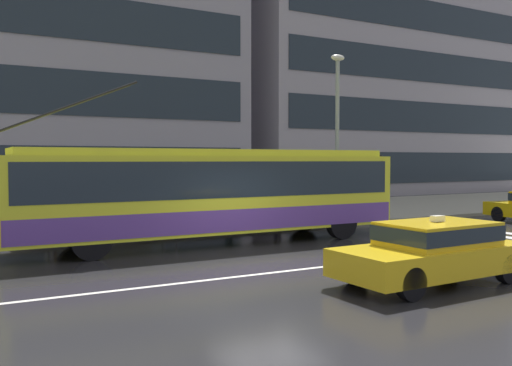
% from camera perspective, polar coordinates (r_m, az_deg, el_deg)
% --- Properties ---
extents(ground_plane, '(160.00, 160.00, 0.00)m').
position_cam_1_polar(ground_plane, '(13.85, 1.35, -8.15)').
color(ground_plane, '#242326').
extents(sidewalk_slab, '(80.00, 10.00, 0.14)m').
position_cam_1_polar(sidewalk_slab, '(22.97, -11.29, -3.78)').
color(sidewalk_slab, gray).
rests_on(sidewalk_slab, ground_plane).
extents(crosswalk_stripe_edge_near, '(0.44, 4.40, 0.01)m').
position_cam_1_polar(crosswalk_stripe_edge_near, '(19.46, 17.69, -5.17)').
color(crosswalk_stripe_edge_near, beige).
rests_on(crosswalk_stripe_edge_near, ground_plane).
extents(crosswalk_stripe_inner_a, '(0.44, 4.40, 0.01)m').
position_cam_1_polar(crosswalk_stripe_inner_a, '(20.12, 19.47, -4.95)').
color(crosswalk_stripe_inner_a, beige).
rests_on(crosswalk_stripe_inner_a, ground_plane).
extents(crosswalk_stripe_center, '(0.44, 4.40, 0.01)m').
position_cam_1_polar(crosswalk_stripe_center, '(20.79, 21.13, -4.74)').
color(crosswalk_stripe_center, beige).
rests_on(crosswalk_stripe_center, ground_plane).
extents(crosswalk_stripe_inner_b, '(0.44, 4.40, 0.01)m').
position_cam_1_polar(crosswalk_stripe_inner_b, '(21.48, 22.68, -4.53)').
color(crosswalk_stripe_inner_b, beige).
rests_on(crosswalk_stripe_inner_b, ground_plane).
extents(lane_centre_line, '(72.00, 0.14, 0.01)m').
position_cam_1_polar(lane_centre_line, '(12.84, 4.07, -8.98)').
color(lane_centre_line, silver).
rests_on(lane_centre_line, ground_plane).
extents(trolleybus, '(12.78, 2.57, 4.70)m').
position_cam_1_polar(trolleybus, '(16.67, -4.56, -0.90)').
color(trolleybus, yellow).
rests_on(trolleybus, ground_plane).
extents(taxi_oncoming_near, '(4.28, 1.90, 1.39)m').
position_cam_1_polar(taxi_oncoming_near, '(11.94, 17.92, -6.57)').
color(taxi_oncoming_near, yellow).
rests_on(taxi_oncoming_near, ground_plane).
extents(bus_shelter, '(4.30, 1.57, 2.62)m').
position_cam_1_polar(bus_shelter, '(18.97, -14.85, 0.93)').
color(bus_shelter, gray).
rests_on(bus_shelter, sidewalk_slab).
extents(pedestrian_at_shelter, '(1.32, 1.32, 1.91)m').
position_cam_1_polar(pedestrian_at_shelter, '(21.25, -2.56, 0.00)').
color(pedestrian_at_shelter, '#19292B').
rests_on(pedestrian_at_shelter, sidewalk_slab).
extents(pedestrian_approaching_curb, '(1.14, 1.14, 1.87)m').
position_cam_1_polar(pedestrian_approaching_curb, '(20.82, 2.01, -0.08)').
color(pedestrian_approaching_curb, '#474154').
rests_on(pedestrian_approaching_curb, sidewalk_slab).
extents(pedestrian_walking_past, '(1.38, 1.38, 2.01)m').
position_cam_1_polar(pedestrian_walking_past, '(18.83, -20.42, -0.15)').
color(pedestrian_walking_past, '#594648').
rests_on(pedestrian_walking_past, sidewalk_slab).
extents(street_lamp, '(0.60, 0.32, 6.48)m').
position_cam_1_polar(street_lamp, '(21.83, 8.42, 6.21)').
color(street_lamp, gray).
rests_on(street_lamp, sidewalk_slab).
extents(office_tower_corner_left, '(24.82, 15.54, 23.26)m').
position_cam_1_polar(office_tower_corner_left, '(37.44, -24.12, 16.30)').
color(office_tower_corner_left, gray).
rests_on(office_tower_corner_left, ground_plane).
extents(office_tower_corner_right, '(23.43, 10.32, 29.19)m').
position_cam_1_polar(office_tower_corner_right, '(46.06, 12.00, 17.58)').
color(office_tower_corner_right, '#98939E').
rests_on(office_tower_corner_right, ground_plane).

